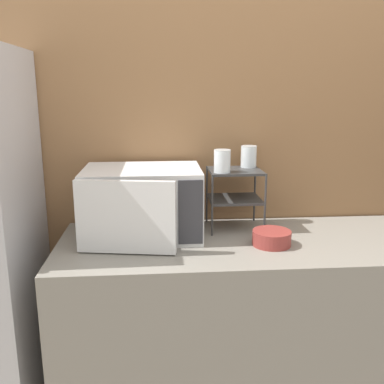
{
  "coord_description": "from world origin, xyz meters",
  "views": [
    {
      "loc": [
        -0.46,
        -1.48,
        1.55
      ],
      "look_at": [
        -0.31,
        0.36,
        1.11
      ],
      "focal_mm": 40.0,
      "sensor_mm": 36.0,
      "label": 1
    }
  ],
  "objects_px": {
    "microwave": "(142,203)",
    "dish_rack": "(235,186)",
    "glass_front_left": "(222,161)",
    "glass_back_right": "(249,157)",
    "bowl": "(272,238)"
  },
  "relations": [
    {
      "from": "dish_rack",
      "to": "glass_front_left",
      "type": "xyz_separation_m",
      "value": [
        -0.07,
        -0.06,
        0.14
      ]
    },
    {
      "from": "glass_front_left",
      "to": "bowl",
      "type": "bearing_deg",
      "value": -44.34
    },
    {
      "from": "glass_back_right",
      "to": "glass_front_left",
      "type": "bearing_deg",
      "value": -140.14
    },
    {
      "from": "glass_front_left",
      "to": "microwave",
      "type": "bearing_deg",
      "value": -176.11
    },
    {
      "from": "dish_rack",
      "to": "bowl",
      "type": "bearing_deg",
      "value": -64.32
    },
    {
      "from": "microwave",
      "to": "bowl",
      "type": "xyz_separation_m",
      "value": [
        0.57,
        -0.17,
        -0.13
      ]
    },
    {
      "from": "glass_front_left",
      "to": "glass_back_right",
      "type": "xyz_separation_m",
      "value": [
        0.15,
        0.13,
        0.0
      ]
    },
    {
      "from": "dish_rack",
      "to": "glass_back_right",
      "type": "height_order",
      "value": "glass_back_right"
    },
    {
      "from": "microwave",
      "to": "dish_rack",
      "type": "height_order",
      "value": "microwave"
    },
    {
      "from": "bowl",
      "to": "dish_rack",
      "type": "bearing_deg",
      "value": 115.68
    },
    {
      "from": "microwave",
      "to": "glass_back_right",
      "type": "bearing_deg",
      "value": 16.12
    },
    {
      "from": "microwave",
      "to": "glass_front_left",
      "type": "relative_size",
      "value": 5.05
    },
    {
      "from": "microwave",
      "to": "glass_front_left",
      "type": "height_order",
      "value": "glass_front_left"
    },
    {
      "from": "bowl",
      "to": "microwave",
      "type": "bearing_deg",
      "value": 163.73
    },
    {
      "from": "glass_front_left",
      "to": "glass_back_right",
      "type": "distance_m",
      "value": 0.2
    }
  ]
}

